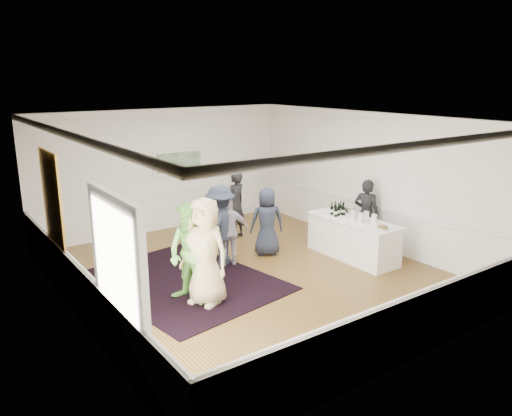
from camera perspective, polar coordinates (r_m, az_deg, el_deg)
floor at (r=10.44m, az=-0.61°, el=-7.60°), size 8.00×8.00×0.00m
ceiling at (r=9.69m, az=-0.66°, el=10.19°), size 7.00×8.00×0.02m
wall_left at (r=8.53m, az=-20.37°, el=-2.35°), size 0.02×8.00×3.20m
wall_right at (r=12.23m, az=13.00°, el=3.20°), size 0.02×8.00×3.20m
wall_back at (r=13.36m, az=-10.47°, el=4.30°), size 7.00×0.02×3.20m
wall_front at (r=7.17m, az=17.97°, el=-5.35°), size 7.00×0.02×3.20m
wainscoting at (r=10.26m, az=-0.61°, el=-5.01°), size 7.00×8.00×1.00m
mirror at (r=9.72m, az=-22.25°, el=0.72°), size 0.05×1.25×1.85m
doorway at (r=6.88m, az=-15.53°, el=-7.65°), size 0.10×1.78×2.56m
landscape_painting at (r=13.45m, az=-8.86°, el=5.21°), size 1.44×0.06×0.66m
area_rug at (r=10.21m, az=-8.28°, el=-8.24°), size 3.44×4.21×0.02m
serving_table at (r=11.45m, az=11.00°, el=-3.42°), size 0.84×2.22×0.90m
bartender at (r=12.07m, az=12.48°, el=-0.66°), size 0.61×0.72×1.67m
guest_tan at (r=8.89m, az=-5.86°, el=-4.98°), size 0.97×1.13×1.96m
guest_green at (r=8.96m, az=-7.44°, el=-5.23°), size 1.01×1.11×1.86m
guest_lilac at (r=10.73m, az=-3.11°, el=-2.67°), size 0.96×0.62×1.53m
guest_dark_a at (r=10.65m, az=-4.12°, el=-2.10°), size 1.33×1.13×1.78m
guest_dark_b at (r=12.52m, az=-2.39°, el=0.37°), size 0.72×0.57×1.72m
guest_navy at (r=11.36m, az=1.26°, el=-1.55°), size 0.90×0.77×1.57m
wine_bottles at (r=11.59m, az=9.39°, el=-0.02°), size 0.42×0.28×0.31m
juice_pitchers at (r=11.10m, az=12.18°, el=-1.02°), size 0.32×0.57×0.24m
ice_bucket at (r=11.46m, az=10.63°, el=-0.47°), size 0.26×0.26×0.25m
nut_bowl at (r=10.70m, az=14.28°, el=-2.21°), size 0.24×0.24×0.08m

